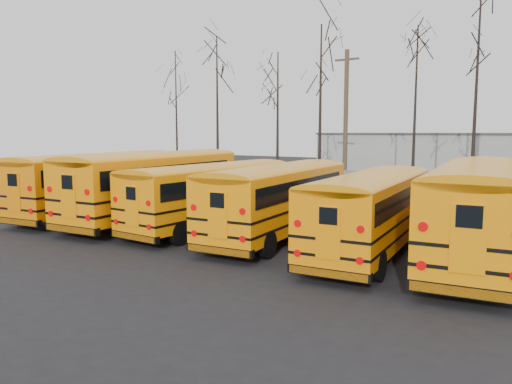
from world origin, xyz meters
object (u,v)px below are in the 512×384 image
Objects in this scene: bus_e at (373,205)px; bus_d at (281,194)px; bus_a at (101,178)px; bus_c at (215,190)px; bus_b at (158,180)px; bus_f at (480,203)px; utility_pole_left at (346,121)px.

bus_d is at bearing 166.96° from bus_e.
bus_c is at bearing -5.25° from bus_a.
bus_b reaches higher than bus_d.
bus_a reaches higher than bus_c.
bus_d reaches higher than bus_c.
bus_e is at bearing -173.09° from bus_f.
bus_e is at bearing -1.35° from bus_c.
bus_e is at bearing -7.69° from bus_b.
bus_b is 10.81m from bus_e.
bus_b is 14.75m from utility_pole_left.
bus_f is at bearing -5.50° from bus_a.
utility_pole_left is at bearing 98.06° from bus_d.
bus_c is at bearing 175.00° from bus_f.
bus_e is 16.66m from utility_pole_left.
bus_f is 17.67m from utility_pole_left.
bus_b is 3.47m from bus_c.
bus_b is 14.07m from bus_f.
bus_d is at bearing -5.51° from bus_a.
bus_f is (3.29, 0.71, 0.24)m from bus_e.
bus_b reaches higher than bus_c.
bus_b reaches higher than bus_e.
bus_c is 3.30m from bus_d.
utility_pole_left is (7.47, 14.21, 3.03)m from bus_a.
bus_e is (14.46, -0.56, -0.20)m from bus_a.
bus_b reaches higher than bus_a.
bus_e is 1.09× the size of utility_pole_left.
bus_c is at bearing 176.10° from bus_d.
bus_c is 0.98× the size of bus_d.
bus_a is 0.98× the size of bus_f.
bus_a is 1.12× the size of bus_e.
bus_c is 14.49m from utility_pole_left.
bus_b is 1.16× the size of bus_e.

